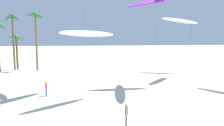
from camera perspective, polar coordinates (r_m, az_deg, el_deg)
palm_tree_2 at (r=48.83m, az=-22.72°, el=5.02°), size 3.71×3.56×6.87m
palm_tree_3 at (r=46.64m, az=-18.53°, el=9.47°), size 3.90×3.46×11.18m
palm_tree_4 at (r=48.41m, az=-23.56°, el=9.02°), size 3.55×3.98×10.89m
flying_kite_1 at (r=32.13m, az=10.94°, el=14.96°), size 8.82×4.86×12.66m
flying_kite_4 at (r=44.92m, az=16.34°, el=10.12°), size 6.66×6.05×10.50m
flying_kite_5 at (r=23.34m, az=-5.83°, el=7.30°), size 6.87×12.13×7.38m
person_mid_field at (r=26.51m, az=-16.10°, el=-6.03°), size 0.21×0.51×1.67m
person_far_watcher at (r=17.33m, az=3.58°, el=-12.51°), size 0.22×0.51×1.75m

